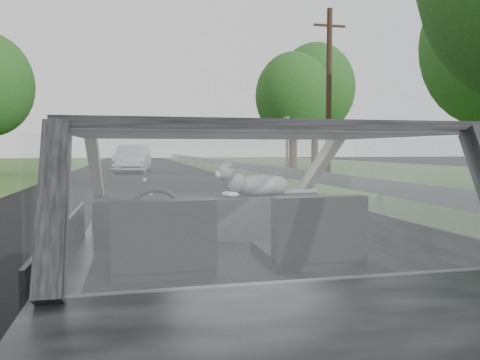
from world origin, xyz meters
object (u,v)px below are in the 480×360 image
other_car (133,159)px  highway_sign (287,148)px  cat (259,184)px  utility_pole (329,94)px  subject_car (229,253)px

other_car → highway_sign: (6.62, -7.16, 0.60)m
cat → highway_sign: highway_sign is taller
highway_sign → utility_pole: (2.48, 1.19, 2.58)m
subject_car → cat: size_ratio=6.84×
subject_car → highway_sign: size_ratio=1.44×
subject_car → other_car: other_car is taller
other_car → utility_pole: (9.10, -5.97, 3.18)m
subject_car → other_car: bearing=91.1°
utility_pole → highway_sign: bearing=-154.3°
subject_car → cat: 0.76m
other_car → highway_sign: bearing=-40.7°
other_car → cat: bearing=-81.6°
highway_sign → cat: bearing=-106.3°
highway_sign → other_car: bearing=136.0°
subject_car → utility_pole: size_ratio=0.50×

